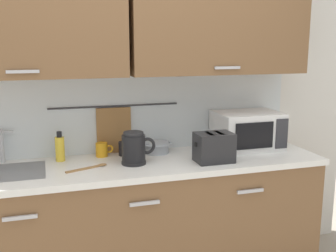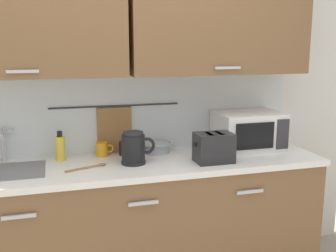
# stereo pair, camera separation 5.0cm
# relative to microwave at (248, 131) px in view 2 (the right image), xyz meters

# --- Properties ---
(counter_unit) EXTENTS (2.53, 0.64, 0.90)m
(counter_unit) POSITION_rel_microwave_xyz_m (-0.88, -0.11, -0.58)
(counter_unit) COLOR brown
(counter_unit) RESTS_ON ground
(back_wall_assembly) EXTENTS (3.70, 0.41, 2.50)m
(back_wall_assembly) POSITION_rel_microwave_xyz_m (-0.87, 0.12, 0.49)
(back_wall_assembly) COLOR silver
(back_wall_assembly) RESTS_ON ground
(sink_faucet) EXTENTS (0.09, 0.17, 0.22)m
(sink_faucet) POSITION_rel_microwave_xyz_m (-1.68, 0.12, 0.01)
(sink_faucet) COLOR #B2B5BA
(sink_faucet) RESTS_ON counter_unit
(microwave) EXTENTS (0.46, 0.35, 0.27)m
(microwave) POSITION_rel_microwave_xyz_m (0.00, 0.00, 0.00)
(microwave) COLOR white
(microwave) RESTS_ON counter_unit
(electric_kettle) EXTENTS (0.23, 0.16, 0.21)m
(electric_kettle) POSITION_rel_microwave_xyz_m (-0.87, -0.14, -0.03)
(electric_kettle) COLOR black
(electric_kettle) RESTS_ON counter_unit
(dish_soap_bottle) EXTENTS (0.06, 0.06, 0.20)m
(dish_soap_bottle) POSITION_rel_microwave_xyz_m (-1.32, 0.07, -0.05)
(dish_soap_bottle) COLOR yellow
(dish_soap_bottle) RESTS_ON counter_unit
(mug_near_sink) EXTENTS (0.12, 0.08, 0.09)m
(mug_near_sink) POSITION_rel_microwave_xyz_m (-1.04, 0.09, -0.09)
(mug_near_sink) COLOR orange
(mug_near_sink) RESTS_ON counter_unit
(mixing_bowl) EXTENTS (0.21, 0.21, 0.08)m
(mixing_bowl) POSITION_rel_microwave_xyz_m (-0.66, 0.07, -0.09)
(mixing_bowl) COLOR #A5ADB7
(mixing_bowl) RESTS_ON counter_unit
(toaster) EXTENTS (0.26, 0.17, 0.19)m
(toaster) POSITION_rel_microwave_xyz_m (-0.37, -0.24, -0.04)
(toaster) COLOR #232326
(toaster) RESTS_ON counter_unit
(mug_by_kettle) EXTENTS (0.12, 0.08, 0.09)m
(mug_by_kettle) POSITION_rel_microwave_xyz_m (-0.89, 0.08, -0.09)
(mug_by_kettle) COLOR black
(mug_by_kettle) RESTS_ON counter_unit
(wooden_spoon) EXTENTS (0.27, 0.13, 0.01)m
(wooden_spoon) POSITION_rel_microwave_xyz_m (-1.14, -0.15, -0.13)
(wooden_spoon) COLOR #9E7042
(wooden_spoon) RESTS_ON counter_unit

